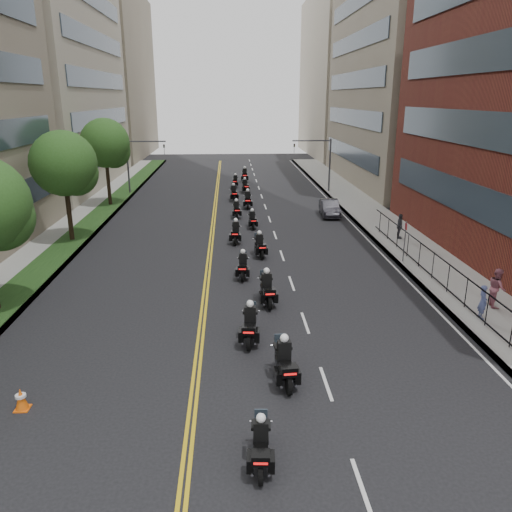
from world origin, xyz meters
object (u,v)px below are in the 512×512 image
at_px(motorcycle_2, 250,326).
at_px(motorcycle_9, 248,201).
at_px(motorcycle_1, 285,364).
at_px(motorcycle_4, 243,267).
at_px(motorcycle_10, 234,194).
at_px(motorcycle_11, 245,187).
at_px(pedestrian_c, 400,226).
at_px(motorcycle_5, 260,246).
at_px(motorcycle_12, 235,182).
at_px(motorcycle_7, 252,220).
at_px(motorcycle_8, 236,210).
at_px(pedestrian_b, 497,288).
at_px(motorcycle_6, 236,233).
at_px(motorcycle_13, 245,176).
at_px(motorcycle_3, 267,290).
at_px(parked_sedan, 330,208).
at_px(motorcycle_0, 261,446).
at_px(pedestrian_a, 483,302).
at_px(traffic_cone, 21,399).

xyz_separation_m(motorcycle_2, motorcycle_9, (0.92, 26.10, -0.00)).
xyz_separation_m(motorcycle_1, motorcycle_4, (-1.16, 10.88, -0.07)).
xyz_separation_m(motorcycle_4, motorcycle_10, (-0.26, 21.86, 0.03)).
bearing_deg(motorcycle_11, motorcycle_10, -114.64).
height_order(motorcycle_9, motorcycle_11, motorcycle_9).
height_order(motorcycle_4, pedestrian_c, pedestrian_c).
xyz_separation_m(motorcycle_5, motorcycle_12, (-1.17, 25.66, -0.05)).
bearing_deg(motorcycle_10, motorcycle_2, -94.99).
relative_size(motorcycle_7, pedestrian_c, 1.18).
bearing_deg(motorcycle_2, pedestrian_c, 58.58).
distance_m(motorcycle_8, pedestrian_b, 23.11).
height_order(motorcycle_5, motorcycle_6, motorcycle_6).
distance_m(motorcycle_9, motorcycle_11, 7.64).
xyz_separation_m(motorcycle_8, motorcycle_13, (1.31, 18.44, 0.10)).
xyz_separation_m(motorcycle_3, motorcycle_11, (-0.07, 29.81, -0.07)).
bearing_deg(motorcycle_4, motorcycle_1, -80.18).
height_order(motorcycle_7, parked_sedan, motorcycle_7).
xyz_separation_m(motorcycle_4, pedestrian_b, (11.93, -5.02, 0.45)).
bearing_deg(motorcycle_8, motorcycle_0, -92.87).
distance_m(motorcycle_0, motorcycle_13, 48.22).
bearing_deg(motorcycle_1, motorcycle_7, 85.83).
height_order(motorcycle_1, motorcycle_6, motorcycle_1).
bearing_deg(motorcycle_4, motorcycle_13, 91.68).
relative_size(pedestrian_a, traffic_cone, 2.06).
xyz_separation_m(motorcycle_5, motorcycle_6, (-1.48, 3.20, 0.03)).
xyz_separation_m(motorcycle_9, pedestrian_c, (10.27, -11.37, 0.33)).
distance_m(motorcycle_1, pedestrian_b, 12.27).
distance_m(motorcycle_1, motorcycle_11, 36.91).
distance_m(motorcycle_11, pedestrian_a, 33.72).
distance_m(parked_sedan, traffic_cone, 31.11).
relative_size(motorcycle_5, parked_sedan, 0.54).
relative_size(motorcycle_0, motorcycle_11, 0.96).
xyz_separation_m(motorcycle_12, parked_sedan, (7.84, -14.59, 0.08)).
bearing_deg(motorcycle_7, motorcycle_10, 93.11).
relative_size(motorcycle_7, motorcycle_12, 1.00).
height_order(motorcycle_8, motorcycle_13, motorcycle_13).
xyz_separation_m(motorcycle_3, motorcycle_5, (0.12, 7.69, -0.06)).
distance_m(motorcycle_7, pedestrian_b, 19.45).
height_order(motorcycle_6, motorcycle_9, motorcycle_9).
xyz_separation_m(motorcycle_2, motorcycle_4, (-0.06, 7.72, -0.06)).
bearing_deg(motorcycle_11, parked_sedan, -66.03).
xyz_separation_m(motorcycle_10, traffic_cone, (-7.31, -33.91, -0.31)).
bearing_deg(motorcycle_10, motorcycle_13, 77.02).
bearing_deg(motorcycle_10, motorcycle_4, -94.93).
bearing_deg(parked_sedan, motorcycle_0, -100.69).
xyz_separation_m(motorcycle_2, motorcycle_11, (0.93, 33.74, -0.06)).
height_order(motorcycle_4, motorcycle_8, motorcycle_4).
relative_size(motorcycle_8, motorcycle_10, 0.93).
distance_m(motorcycle_6, motorcycle_7, 4.23).
xyz_separation_m(motorcycle_4, motorcycle_12, (0.02, 29.56, -0.04)).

